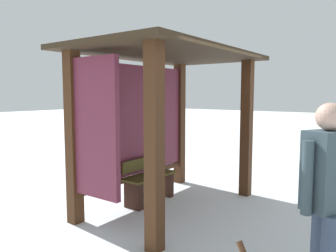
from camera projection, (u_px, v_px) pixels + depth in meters
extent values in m
plane|color=white|center=(170.00, 207.00, 5.42)|extent=(60.00, 60.00, 0.00)
cube|color=#402412|center=(154.00, 149.00, 3.78)|extent=(0.18, 0.18, 2.46)
cube|color=#402412|center=(246.00, 129.00, 5.94)|extent=(0.18, 0.18, 2.46)
cube|color=#402412|center=(74.00, 139.00, 4.65)|extent=(0.18, 0.18, 2.46)
cube|color=#402412|center=(180.00, 124.00, 6.80)|extent=(0.18, 0.18, 2.46)
cube|color=#322618|center=(171.00, 54.00, 5.17)|extent=(3.25, 2.03, 0.07)
cube|color=maroon|center=(136.00, 120.00, 5.71)|extent=(2.51, 0.08, 1.88)
cube|color=#402412|center=(138.00, 176.00, 5.80)|extent=(2.51, 0.06, 0.08)
cube|color=maroon|center=(96.00, 128.00, 4.35)|extent=(0.08, 0.81, 1.88)
cube|color=#463D18|center=(150.00, 176.00, 5.63)|extent=(1.04, 0.39, 0.04)
cube|color=#463D18|center=(142.00, 163.00, 5.71)|extent=(0.98, 0.04, 0.20)
cube|color=#321B14|center=(165.00, 184.00, 5.98)|extent=(0.12, 0.33, 0.44)
cube|color=#321B14|center=(134.00, 195.00, 5.31)|extent=(0.12, 0.33, 0.44)
cube|color=#35454D|center=(327.00, 171.00, 2.79)|extent=(0.46, 0.41, 0.69)
sphere|color=tan|center=(330.00, 117.00, 2.74)|extent=(0.24, 0.24, 0.24)
cylinder|color=#3E4D69|center=(318.00, 250.00, 3.01)|extent=(0.19, 0.19, 0.87)
cylinder|color=#35454D|center=(307.00, 178.00, 2.68)|extent=(0.12, 0.12, 0.62)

